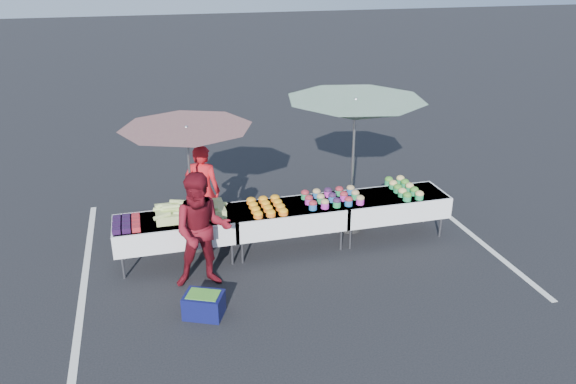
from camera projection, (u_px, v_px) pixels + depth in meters
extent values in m
plane|color=black|center=(288.00, 247.00, 9.30)|extent=(80.00, 80.00, 0.00)
cube|color=silver|center=(85.00, 273.00, 8.54)|extent=(0.10, 5.00, 0.00)
cube|color=silver|center=(460.00, 225.00, 10.06)|extent=(0.10, 5.00, 0.00)
cube|color=white|center=(175.00, 220.00, 8.59)|extent=(1.80, 0.75, 0.04)
cube|color=white|center=(175.00, 229.00, 8.65)|extent=(1.86, 0.81, 0.36)
cylinder|color=slate|center=(123.00, 267.00, 8.34)|extent=(0.04, 0.04, 0.39)
cylinder|color=slate|center=(123.00, 248.00, 8.87)|extent=(0.04, 0.04, 0.39)
cylinder|color=slate|center=(232.00, 253.00, 8.73)|extent=(0.04, 0.04, 0.39)
cylinder|color=slate|center=(226.00, 236.00, 9.26)|extent=(0.04, 0.04, 0.39)
cube|color=white|center=(288.00, 207.00, 9.02)|extent=(1.80, 0.75, 0.04)
cube|color=white|center=(288.00, 216.00, 9.08)|extent=(1.86, 0.81, 0.36)
cylinder|color=slate|center=(242.00, 252.00, 8.77)|extent=(0.04, 0.04, 0.39)
cylinder|color=slate|center=(236.00, 235.00, 9.29)|extent=(0.04, 0.04, 0.39)
cylinder|color=slate|center=(341.00, 239.00, 9.16)|extent=(0.04, 0.04, 0.39)
cylinder|color=slate|center=(329.00, 224.00, 9.68)|extent=(0.04, 0.04, 0.39)
cube|color=white|center=(391.00, 196.00, 9.44)|extent=(1.80, 0.75, 0.04)
cube|color=white|center=(390.00, 205.00, 9.51)|extent=(1.86, 0.81, 0.36)
cylinder|color=slate|center=(350.00, 238.00, 9.20)|extent=(0.04, 0.04, 0.39)
cylinder|color=slate|center=(338.00, 223.00, 9.72)|extent=(0.04, 0.04, 0.39)
cylinder|color=slate|center=(440.00, 226.00, 9.59)|extent=(0.04, 0.04, 0.39)
cylinder|color=slate|center=(424.00, 212.00, 10.11)|extent=(0.04, 0.04, 0.39)
cube|color=black|center=(116.00, 231.00, 8.12)|extent=(0.12, 0.12, 0.08)
cube|color=black|center=(116.00, 227.00, 8.25)|extent=(0.12, 0.12, 0.08)
cube|color=black|center=(117.00, 223.00, 8.37)|extent=(0.12, 0.12, 0.08)
cube|color=black|center=(117.00, 219.00, 8.50)|extent=(0.12, 0.12, 0.08)
cube|color=black|center=(126.00, 230.00, 8.16)|extent=(0.12, 0.12, 0.08)
cube|color=black|center=(126.00, 226.00, 8.28)|extent=(0.12, 0.12, 0.08)
cube|color=black|center=(126.00, 221.00, 8.41)|extent=(0.12, 0.12, 0.08)
cube|color=black|center=(126.00, 218.00, 8.53)|extent=(0.12, 0.12, 0.08)
cube|color=#A61136|center=(136.00, 229.00, 8.19)|extent=(0.12, 0.12, 0.08)
cube|color=#A61136|center=(136.00, 224.00, 8.31)|extent=(0.12, 0.12, 0.08)
cube|color=#A61136|center=(136.00, 220.00, 8.44)|extent=(0.12, 0.12, 0.08)
cube|color=#A61136|center=(136.00, 217.00, 8.56)|extent=(0.12, 0.12, 0.08)
cube|color=#A3B25B|center=(190.00, 212.00, 8.66)|extent=(1.05, 0.55, 0.14)
cylinder|color=#A3B25B|center=(209.00, 204.00, 8.85)|extent=(0.27, 0.09, 0.10)
cylinder|color=#A3B25B|center=(165.00, 207.00, 8.57)|extent=(0.27, 0.14, 0.07)
cylinder|color=#A3B25B|center=(198.00, 205.00, 8.53)|extent=(0.27, 0.14, 0.09)
cylinder|color=#A3B25B|center=(162.00, 211.00, 8.57)|extent=(0.27, 0.15, 0.10)
cylinder|color=#A3B25B|center=(179.00, 209.00, 8.53)|extent=(0.27, 0.15, 0.08)
cylinder|color=#A3B25B|center=(187.00, 204.00, 8.64)|extent=(0.27, 0.10, 0.10)
cylinder|color=#A3B25B|center=(188.00, 207.00, 8.53)|extent=(0.27, 0.07, 0.08)
cylinder|color=#A3B25B|center=(182.00, 213.00, 8.43)|extent=(0.27, 0.14, 0.09)
cylinder|color=#A3B25B|center=(178.00, 202.00, 8.75)|extent=(0.27, 0.12, 0.08)
cylinder|color=#A3B25B|center=(219.00, 203.00, 8.83)|extent=(0.27, 0.16, 0.08)
cylinder|color=#A3B25B|center=(169.00, 209.00, 8.51)|extent=(0.27, 0.11, 0.07)
cylinder|color=#A3B25B|center=(186.00, 216.00, 8.42)|extent=(0.27, 0.10, 0.07)
cylinder|color=#A3B25B|center=(196.00, 201.00, 8.77)|extent=(0.27, 0.12, 0.08)
cylinder|color=#A3B25B|center=(162.00, 216.00, 8.33)|extent=(0.27, 0.15, 0.08)
cylinder|color=#A3B25B|center=(167.00, 206.00, 8.56)|extent=(0.27, 0.10, 0.08)
cylinder|color=#A3B25B|center=(204.00, 207.00, 8.63)|extent=(0.27, 0.16, 0.10)
cylinder|color=#A3B25B|center=(171.00, 207.00, 8.47)|extent=(0.27, 0.12, 0.09)
cylinder|color=#A3B25B|center=(209.00, 208.00, 8.47)|extent=(0.27, 0.09, 0.07)
cylinder|color=#A3B25B|center=(214.00, 211.00, 8.53)|extent=(0.27, 0.10, 0.09)
cylinder|color=#A3B25B|center=(207.00, 211.00, 8.58)|extent=(0.27, 0.12, 0.09)
cylinder|color=#A3B25B|center=(195.00, 203.00, 8.87)|extent=(0.27, 0.10, 0.08)
cube|color=white|center=(196.00, 224.00, 8.38)|extent=(0.30, 0.25, 0.05)
cylinder|color=orange|center=(258.00, 216.00, 8.62)|extent=(0.15, 0.15, 0.05)
ellipsoid|color=orange|center=(258.00, 214.00, 8.60)|extent=(0.15, 0.15, 0.08)
cylinder|color=orange|center=(256.00, 211.00, 8.78)|extent=(0.15, 0.15, 0.05)
ellipsoid|color=orange|center=(256.00, 209.00, 8.76)|extent=(0.15, 0.15, 0.08)
cylinder|color=orange|center=(253.00, 207.00, 8.94)|extent=(0.15, 0.15, 0.05)
ellipsoid|color=orange|center=(253.00, 204.00, 8.92)|extent=(0.15, 0.15, 0.08)
cylinder|color=orange|center=(251.00, 202.00, 9.10)|extent=(0.15, 0.15, 0.05)
ellipsoid|color=orange|center=(251.00, 200.00, 9.08)|extent=(0.15, 0.15, 0.08)
cylinder|color=orange|center=(271.00, 214.00, 8.67)|extent=(0.15, 0.15, 0.05)
ellipsoid|color=orange|center=(271.00, 212.00, 8.65)|extent=(0.15, 0.15, 0.08)
cylinder|color=orange|center=(268.00, 210.00, 8.83)|extent=(0.15, 0.15, 0.05)
ellipsoid|color=orange|center=(268.00, 207.00, 8.81)|extent=(0.15, 0.15, 0.08)
cylinder|color=orange|center=(266.00, 205.00, 8.99)|extent=(0.15, 0.15, 0.05)
ellipsoid|color=orange|center=(266.00, 203.00, 8.97)|extent=(0.15, 0.15, 0.08)
cylinder|color=orange|center=(263.00, 201.00, 9.15)|extent=(0.15, 0.15, 0.05)
ellipsoid|color=orange|center=(263.00, 199.00, 9.13)|extent=(0.15, 0.15, 0.08)
cylinder|color=orange|center=(283.00, 213.00, 8.71)|extent=(0.15, 0.15, 0.05)
ellipsoid|color=orange|center=(283.00, 211.00, 8.70)|extent=(0.15, 0.15, 0.08)
cylinder|color=orange|center=(280.00, 208.00, 8.87)|extent=(0.15, 0.15, 0.05)
ellipsoid|color=orange|center=(280.00, 206.00, 8.86)|extent=(0.15, 0.15, 0.08)
cylinder|color=orange|center=(278.00, 204.00, 9.03)|extent=(0.15, 0.15, 0.05)
ellipsoid|color=orange|center=(278.00, 202.00, 9.02)|extent=(0.15, 0.15, 0.08)
cylinder|color=orange|center=(275.00, 200.00, 9.19)|extent=(0.15, 0.15, 0.05)
ellipsoid|color=orange|center=(275.00, 197.00, 9.18)|extent=(0.15, 0.15, 0.08)
cylinder|color=#2460A8|center=(313.00, 207.00, 8.88)|extent=(0.13, 0.13, 0.10)
ellipsoid|color=maroon|center=(313.00, 203.00, 8.85)|extent=(0.14, 0.14, 0.10)
cylinder|color=#C52AB0|center=(309.00, 201.00, 9.07)|extent=(0.13, 0.13, 0.10)
ellipsoid|color=maroon|center=(309.00, 198.00, 9.05)|extent=(0.14, 0.14, 0.10)
cylinder|color=#238F50|center=(305.00, 196.00, 9.27)|extent=(0.13, 0.13, 0.10)
ellipsoid|color=maroon|center=(305.00, 193.00, 9.24)|extent=(0.14, 0.14, 0.10)
cylinder|color=#C52AB0|center=(325.00, 205.00, 8.92)|extent=(0.13, 0.13, 0.10)
ellipsoid|color=tan|center=(325.00, 202.00, 8.90)|extent=(0.14, 0.14, 0.10)
cylinder|color=#238F50|center=(321.00, 200.00, 9.12)|extent=(0.13, 0.13, 0.10)
ellipsoid|color=tan|center=(321.00, 197.00, 9.10)|extent=(0.14, 0.14, 0.10)
cylinder|color=#2460A8|center=(317.00, 195.00, 9.32)|extent=(0.13, 0.13, 0.10)
ellipsoid|color=tan|center=(317.00, 191.00, 9.29)|extent=(0.14, 0.14, 0.10)
cylinder|color=#238F50|center=(337.00, 204.00, 8.97)|extent=(0.13, 0.13, 0.10)
ellipsoid|color=black|center=(337.00, 201.00, 8.95)|extent=(0.14, 0.14, 0.10)
cylinder|color=#2460A8|center=(332.00, 199.00, 9.17)|extent=(0.13, 0.13, 0.10)
ellipsoid|color=black|center=(332.00, 195.00, 9.14)|extent=(0.14, 0.14, 0.10)
cylinder|color=#C52AB0|center=(328.00, 194.00, 9.36)|extent=(0.13, 0.13, 0.10)
ellipsoid|color=black|center=(328.00, 190.00, 9.34)|extent=(0.14, 0.14, 0.10)
cylinder|color=#2460A8|center=(349.00, 203.00, 9.02)|extent=(0.13, 0.13, 0.10)
ellipsoid|color=maroon|center=(349.00, 199.00, 9.00)|extent=(0.14, 0.14, 0.10)
cylinder|color=#C52AB0|center=(344.00, 197.00, 9.21)|extent=(0.13, 0.13, 0.10)
ellipsoid|color=maroon|center=(344.00, 194.00, 9.19)|extent=(0.14, 0.14, 0.10)
cylinder|color=#238F50|center=(339.00, 192.00, 9.41)|extent=(0.13, 0.13, 0.10)
ellipsoid|color=maroon|center=(339.00, 189.00, 9.39)|extent=(0.14, 0.14, 0.10)
cylinder|color=#C52AB0|center=(360.00, 201.00, 9.07)|extent=(0.13, 0.13, 0.10)
ellipsoid|color=tan|center=(360.00, 198.00, 9.04)|extent=(0.14, 0.14, 0.10)
cylinder|color=#238F50|center=(355.00, 196.00, 9.26)|extent=(0.13, 0.13, 0.10)
ellipsoid|color=tan|center=(355.00, 193.00, 9.24)|extent=(0.14, 0.14, 0.10)
cylinder|color=#2460A8|center=(350.00, 191.00, 9.46)|extent=(0.13, 0.13, 0.10)
ellipsoid|color=tan|center=(351.00, 188.00, 9.43)|extent=(0.14, 0.14, 0.10)
cylinder|color=#238F50|center=(407.00, 198.00, 9.21)|extent=(0.14, 0.14, 0.08)
ellipsoid|color=#207821|center=(407.00, 195.00, 9.19)|extent=(0.14, 0.14, 0.11)
cylinder|color=#238F50|center=(402.00, 194.00, 9.37)|extent=(0.14, 0.14, 0.08)
ellipsoid|color=#E4CA66|center=(402.00, 191.00, 9.35)|extent=(0.14, 0.14, 0.11)
cylinder|color=#238F50|center=(398.00, 190.00, 9.53)|extent=(0.14, 0.14, 0.08)
ellipsoid|color=#207821|center=(398.00, 187.00, 9.51)|extent=(0.14, 0.14, 0.11)
cylinder|color=#238F50|center=(393.00, 186.00, 9.69)|extent=(0.14, 0.14, 0.08)
ellipsoid|color=#E4CA66|center=(393.00, 183.00, 9.67)|extent=(0.14, 0.14, 0.11)
cylinder|color=#238F50|center=(389.00, 182.00, 9.85)|extent=(0.14, 0.14, 0.08)
ellipsoid|color=#207821|center=(389.00, 179.00, 9.83)|extent=(0.14, 0.14, 0.11)
cylinder|color=#238F50|center=(419.00, 197.00, 9.26)|extent=(0.14, 0.14, 0.08)
ellipsoid|color=#E4CA66|center=(419.00, 194.00, 9.24)|extent=(0.14, 0.14, 0.11)
cylinder|color=#238F50|center=(414.00, 193.00, 9.42)|extent=(0.14, 0.14, 0.08)
ellipsoid|color=#207821|center=(414.00, 190.00, 9.40)|extent=(0.14, 0.14, 0.11)
cylinder|color=#238F50|center=(409.00, 189.00, 9.58)|extent=(0.14, 0.14, 0.08)
ellipsoid|color=#E4CA66|center=(410.00, 186.00, 9.56)|extent=(0.14, 0.14, 0.11)
cylinder|color=#238F50|center=(405.00, 185.00, 9.74)|extent=(0.14, 0.14, 0.08)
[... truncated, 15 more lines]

